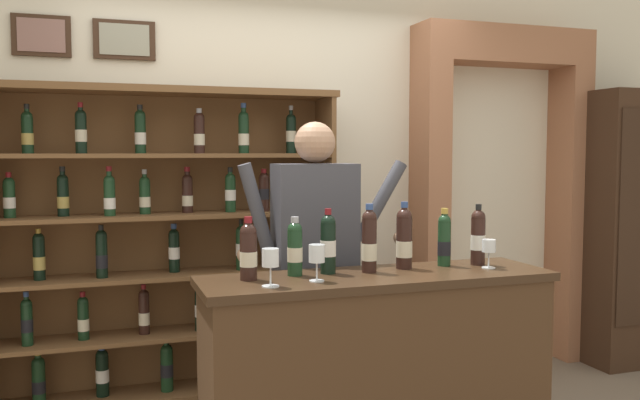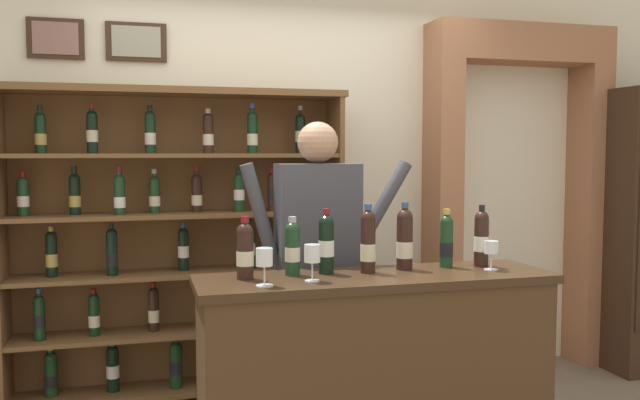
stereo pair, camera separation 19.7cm
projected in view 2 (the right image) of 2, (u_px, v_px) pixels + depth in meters
back_wall at (282, 115)px, 4.41m from camera, size 12.00×0.19×3.58m
wine_shelf at (179, 239)px, 4.02m from camera, size 2.03×0.36×1.92m
archway_doorway at (510, 180)px, 4.74m from camera, size 1.33×0.45×2.42m
tasting_counter at (375, 377)px, 3.12m from camera, size 1.68×0.49×0.97m
shopkeeper at (318, 244)px, 3.48m from camera, size 0.95×0.22×1.70m
tasting_bottle_grappa at (245, 250)px, 2.97m from camera, size 0.08×0.08×0.28m
tasting_bottle_brunello at (292, 247)px, 3.06m from camera, size 0.07×0.07×0.27m
tasting_bottle_super_tuscan at (326, 243)px, 3.10m from camera, size 0.07×0.07×0.31m
tasting_bottle_chianti at (368, 241)px, 3.12m from camera, size 0.07×0.07×0.33m
tasting_bottle_riserva at (405, 239)px, 3.21m from camera, size 0.08×0.08×0.33m
tasting_bottle_prosecco at (446, 240)px, 3.28m from camera, size 0.07×0.07×0.29m
tasting_bottle_vin_santo at (481, 238)px, 3.30m from camera, size 0.07×0.07×0.31m
wine_glass_right at (312, 256)px, 2.92m from camera, size 0.07×0.07×0.16m
wine_glass_left at (491, 249)px, 3.20m from camera, size 0.07×0.07×0.14m
wine_glass_center at (264, 260)px, 2.81m from camera, size 0.07×0.07×0.16m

